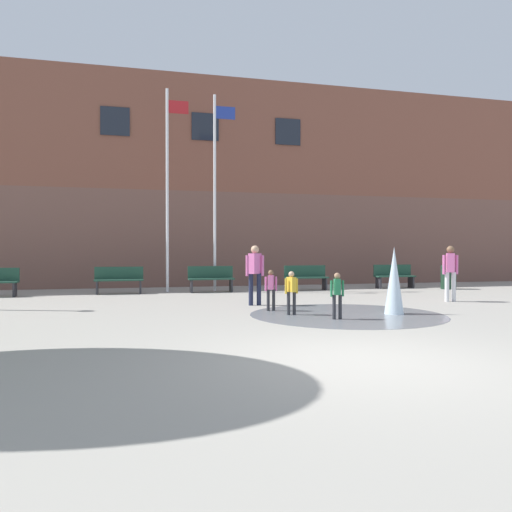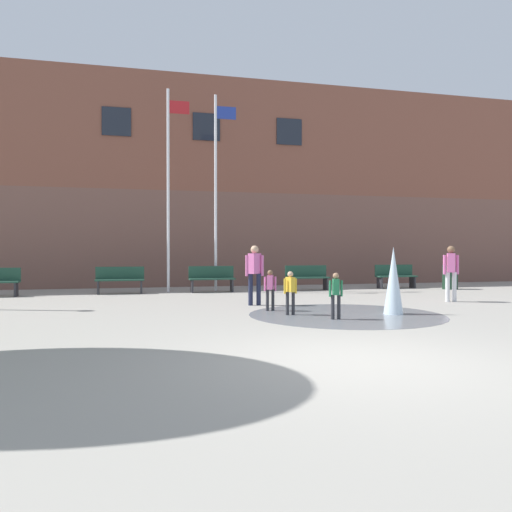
{
  "view_description": "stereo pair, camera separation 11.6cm",
  "coord_description": "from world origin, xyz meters",
  "views": [
    {
      "loc": [
        -2.96,
        -5.99,
        1.45
      ],
      "look_at": [
        0.54,
        7.83,
        1.3
      ],
      "focal_mm": 35.0,
      "sensor_mm": 36.0,
      "label": 1
    },
    {
      "loc": [
        -2.85,
        -6.02,
        1.45
      ],
      "look_at": [
        0.54,
        7.83,
        1.3
      ],
      "focal_mm": 35.0,
      "sensor_mm": 36.0,
      "label": 2
    }
  ],
  "objects": [
    {
      "name": "adult_watching",
      "position": [
        5.9,
        6.41,
        0.93
      ],
      "size": [
        0.5,
        0.39,
        1.59
      ],
      "rotation": [
        0.0,
        0.0,
        1.05
      ],
      "color": "silver",
      "rests_on": "ground"
    },
    {
      "name": "splash_fountain",
      "position": [
        2.53,
        4.33,
        0.51
      ],
      "size": [
        4.4,
        4.4,
        1.54
      ],
      "color": "gray",
      "rests_on": "ground"
    },
    {
      "name": "child_running",
      "position": [
        1.28,
        3.78,
        0.58
      ],
      "size": [
        0.31,
        0.23,
        0.99
      ],
      "rotation": [
        0.0,
        0.0,
        -1.82
      ],
      "color": "#28282D",
      "rests_on": "ground"
    },
    {
      "name": "library_building",
      "position": [
        0.0,
        17.07,
        4.29
      ],
      "size": [
        36.0,
        6.05,
        8.58
      ],
      "color": "brown",
      "rests_on": "ground"
    },
    {
      "name": "trash_can",
      "position": [
        8.74,
        10.49,
        0.45
      ],
      "size": [
        0.56,
        0.56,
        0.9
      ],
      "primitive_type": "cylinder",
      "color": "#193323",
      "rests_on": "ground"
    },
    {
      "name": "ground_plane",
      "position": [
        0.0,
        0.0,
        0.0
      ],
      "size": [
        100.0,
        100.0,
        0.0
      ],
      "primitive_type": "plane",
      "color": "#9E998E"
    },
    {
      "name": "adult_near_bench",
      "position": [
        0.26,
        6.85,
        0.93
      ],
      "size": [
        0.5,
        0.37,
        1.59
      ],
      "rotation": [
        0.0,
        0.0,
        0.71
      ],
      "color": "#1E233D",
      "rests_on": "ground"
    },
    {
      "name": "child_with_pink_shirt",
      "position": [
        0.57,
        4.7,
        0.58
      ],
      "size": [
        0.31,
        0.24,
        0.99
      ],
      "rotation": [
        0.0,
        0.0,
        -1.22
      ],
      "color": "#28282D",
      "rests_on": "ground"
    },
    {
      "name": "park_bench_under_right_flagpole",
      "position": [
        -0.2,
        11.31,
        0.48
      ],
      "size": [
        1.6,
        0.44,
        0.91
      ],
      "color": "#28282D",
      "rests_on": "ground"
    },
    {
      "name": "flagpole_left",
      "position": [
        -1.64,
        11.82,
        3.82
      ],
      "size": [
        0.8,
        0.1,
        7.16
      ],
      "color": "silver",
      "rests_on": "ground"
    },
    {
      "name": "park_bench_near_trashcan",
      "position": [
        3.32,
        11.29,
        0.48
      ],
      "size": [
        1.6,
        0.44,
        0.91
      ],
      "color": "#28282D",
      "rests_on": "ground"
    },
    {
      "name": "park_bench_center",
      "position": [
        -3.32,
        11.39,
        0.48
      ],
      "size": [
        1.6,
        0.44,
        0.91
      ],
      "color": "#28282D",
      "rests_on": "ground"
    },
    {
      "name": "flagpole_right",
      "position": [
        0.05,
        11.82,
        3.78
      ],
      "size": [
        0.8,
        0.1,
        7.07
      ],
      "color": "silver",
      "rests_on": "ground"
    },
    {
      "name": "park_bench_far_right",
      "position": [
        6.98,
        11.42,
        0.48
      ],
      "size": [
        1.6,
        0.44,
        0.91
      ],
      "color": "#28282D",
      "rests_on": "ground"
    },
    {
      "name": "child_in_fountain",
      "position": [
        0.33,
        5.55,
        0.58
      ],
      "size": [
        0.31,
        0.24,
        0.99
      ],
      "rotation": [
        0.0,
        0.0,
        -2.01
      ],
      "color": "#28282D",
      "rests_on": "ground"
    }
  ]
}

